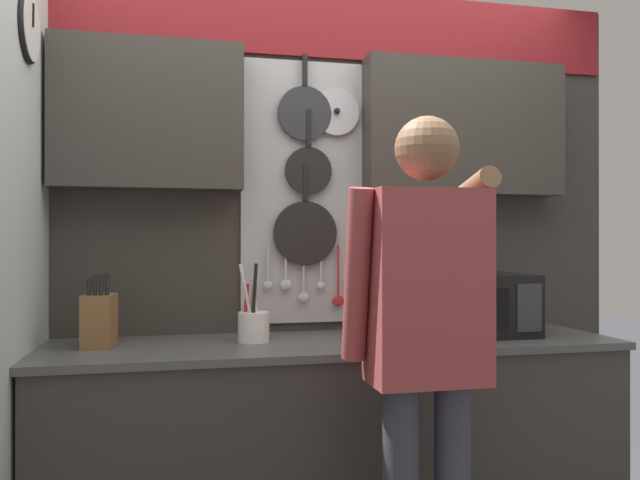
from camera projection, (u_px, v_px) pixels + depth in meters
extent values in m
cube|color=#38332D|center=(337.00, 454.00, 2.55)|extent=(2.29, 0.59, 0.88)
cube|color=#4C4C4C|center=(337.00, 344.00, 2.55)|extent=(2.32, 0.62, 0.03)
cube|color=#38332D|center=(320.00, 258.00, 2.86)|extent=(2.89, 0.04, 2.47)
cube|color=maroon|center=(321.00, 23.00, 2.84)|extent=(2.85, 0.02, 0.32)
cube|color=#38332D|center=(149.00, 115.00, 2.60)|extent=(0.78, 0.16, 0.62)
cube|color=#38332D|center=(464.00, 129.00, 2.91)|extent=(0.96, 0.16, 0.62)
cube|color=#B2B2B2|center=(302.00, 192.00, 2.82)|extent=(0.56, 0.01, 1.18)
cylinder|color=#2D2D33|center=(305.00, 113.00, 2.80)|extent=(0.24, 0.02, 0.24)
cube|color=black|center=(305.00, 70.00, 2.79)|extent=(0.02, 0.02, 0.14)
cylinder|color=black|center=(308.00, 171.00, 2.80)|extent=(0.21, 0.02, 0.21)
cube|color=black|center=(309.00, 128.00, 2.79)|extent=(0.02, 0.02, 0.17)
cylinder|color=black|center=(305.00, 233.00, 2.80)|extent=(0.29, 0.02, 0.29)
cube|color=black|center=(306.00, 183.00, 2.79)|extent=(0.02, 0.02, 0.17)
cylinder|color=silver|center=(336.00, 112.00, 2.83)|extent=(0.22, 0.01, 0.22)
sphere|color=black|center=(337.00, 111.00, 2.81)|extent=(0.03, 0.03, 0.03)
cylinder|color=silver|center=(268.00, 264.00, 2.76)|extent=(0.01, 0.01, 0.16)
ellipsoid|color=silver|center=(268.00, 285.00, 2.76)|extent=(0.04, 0.01, 0.04)
cylinder|color=silver|center=(286.00, 263.00, 2.78)|extent=(0.01, 0.01, 0.16)
ellipsoid|color=silver|center=(286.00, 284.00, 2.78)|extent=(0.05, 0.01, 0.05)
cylinder|color=silver|center=(303.00, 270.00, 2.79)|extent=(0.01, 0.01, 0.22)
ellipsoid|color=silver|center=(303.00, 297.00, 2.79)|extent=(0.05, 0.01, 0.04)
cylinder|color=silver|center=(321.00, 264.00, 2.81)|extent=(0.01, 0.01, 0.17)
ellipsoid|color=silver|center=(321.00, 286.00, 2.81)|extent=(0.04, 0.01, 0.03)
cylinder|color=red|center=(338.00, 271.00, 2.83)|extent=(0.01, 0.01, 0.24)
ellipsoid|color=red|center=(338.00, 301.00, 2.83)|extent=(0.05, 0.01, 0.05)
cylinder|color=white|center=(30.00, 27.00, 2.22)|extent=(0.02, 0.24, 0.24)
torus|color=black|center=(29.00, 27.00, 2.22)|extent=(0.02, 0.26, 0.26)
cube|color=black|center=(33.00, 15.00, 2.22)|extent=(0.01, 0.02, 0.08)
cube|color=black|center=(469.00, 304.00, 2.72)|extent=(0.50, 0.38, 0.26)
cube|color=black|center=(478.00, 309.00, 2.52)|extent=(0.28, 0.01, 0.16)
cube|color=#333338|center=(529.00, 308.00, 2.57)|extent=(0.11, 0.01, 0.20)
cube|color=brown|center=(99.00, 321.00, 2.39)|extent=(0.13, 0.16, 0.20)
cylinder|color=black|center=(89.00, 287.00, 2.35)|extent=(0.02, 0.03, 0.06)
cylinder|color=black|center=(95.00, 286.00, 2.36)|extent=(0.02, 0.03, 0.08)
cylinder|color=black|center=(101.00, 284.00, 2.36)|extent=(0.02, 0.04, 0.08)
cylinder|color=black|center=(107.00, 284.00, 2.37)|extent=(0.02, 0.03, 0.08)
cylinder|color=white|center=(254.00, 327.00, 2.52)|extent=(0.13, 0.13, 0.12)
cylinder|color=tan|center=(255.00, 307.00, 2.55)|extent=(0.02, 0.02, 0.18)
cylinder|color=red|center=(246.00, 307.00, 2.53)|extent=(0.03, 0.03, 0.19)
cylinder|color=tan|center=(252.00, 307.00, 2.51)|extent=(0.02, 0.05, 0.19)
cylinder|color=black|center=(254.00, 297.00, 2.50)|extent=(0.03, 0.03, 0.27)
cylinder|color=silver|center=(247.00, 297.00, 2.51)|extent=(0.06, 0.06, 0.27)
cylinder|color=silver|center=(255.00, 305.00, 2.51)|extent=(0.04, 0.02, 0.21)
cube|color=#993D3D|center=(427.00, 286.00, 2.04)|extent=(0.38, 0.22, 0.63)
sphere|color=brown|center=(427.00, 148.00, 2.04)|extent=(0.21, 0.21, 0.21)
cylinder|color=#993D3D|center=(357.00, 275.00, 2.02)|extent=(0.08, 0.18, 0.57)
cylinder|color=brown|center=(456.00, 202.00, 2.36)|extent=(0.08, 0.57, 0.22)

